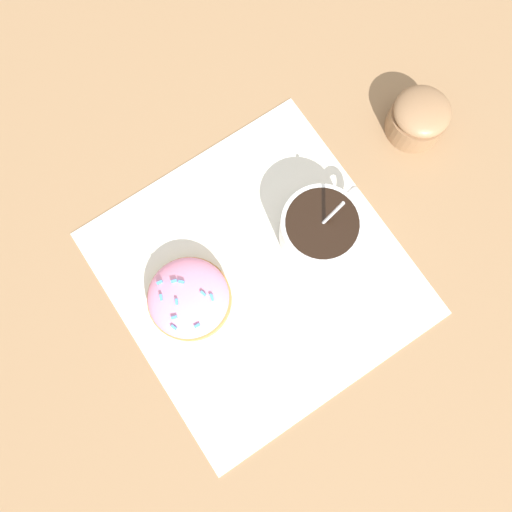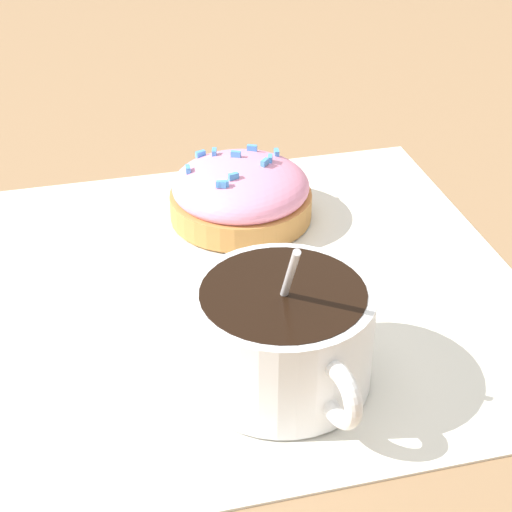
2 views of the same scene
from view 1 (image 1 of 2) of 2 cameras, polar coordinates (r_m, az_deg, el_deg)
The scene contains 5 objects.
ground_plane at distance 0.62m, azimuth 0.20°, elevation -1.96°, with size 3.00×3.00×0.00m, color #93704C.
paper_napkin at distance 0.62m, azimuth 0.20°, elevation -1.94°, with size 0.38×0.38×0.00m.
coffee_cup at distance 0.60m, azimuth 7.37°, elevation 3.18°, with size 0.12×0.10×0.09m.
frosted_pastry at distance 0.60m, azimuth -7.67°, elevation -4.79°, with size 0.10×0.10×0.04m.
sugar_bowl at distance 0.69m, azimuth 18.07°, elevation 14.82°, with size 0.07×0.07×0.06m.
Camera 1 is at (-0.05, -0.10, 0.61)m, focal length 35.00 mm.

